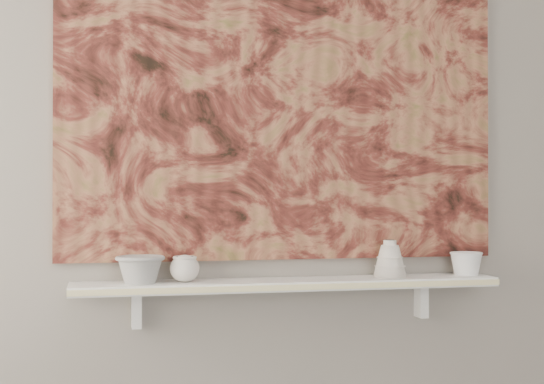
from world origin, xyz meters
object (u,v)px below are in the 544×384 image
object	(u,v)px
bell_vessel	(390,258)
bowl_white	(466,263)
painting	(284,96)
bowl_grey	(140,269)
cup_cream	(185,269)
shelf	(290,284)

from	to	relation	value
bell_vessel	bowl_white	bearing A→B (deg)	0.00
painting	bowl_white	size ratio (longest dim) A/B	13.41
bowl_grey	cup_cream	xyz separation A→B (m)	(0.14, 0.00, -0.00)
painting	bowl_white	world-z (taller)	painting
painting	bowl_white	xyz separation A→B (m)	(0.63, -0.08, -0.57)
bell_vessel	bowl_white	size ratio (longest dim) A/B	1.12
cup_cream	shelf	bearing A→B (deg)	0.00
shelf	bell_vessel	distance (m)	0.36
bell_vessel	bowl_white	world-z (taller)	bell_vessel
cup_cream	bowl_white	world-z (taller)	cup_cream
shelf	cup_cream	bearing A→B (deg)	180.00
painting	bell_vessel	distance (m)	0.65
painting	bowl_white	bearing A→B (deg)	-7.30
cup_cream	bowl_white	size ratio (longest dim) A/B	0.84
shelf	cup_cream	xyz separation A→B (m)	(-0.34, 0.00, 0.06)
shelf	painting	xyz separation A→B (m)	(0.00, 0.08, 0.62)
cup_cream	bowl_grey	bearing A→B (deg)	180.00
bowl_grey	bell_vessel	world-z (taller)	bell_vessel
bowl_grey	painting	bearing A→B (deg)	9.49
shelf	painting	distance (m)	0.63
painting	bell_vessel	world-z (taller)	painting
shelf	bowl_grey	distance (m)	0.49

